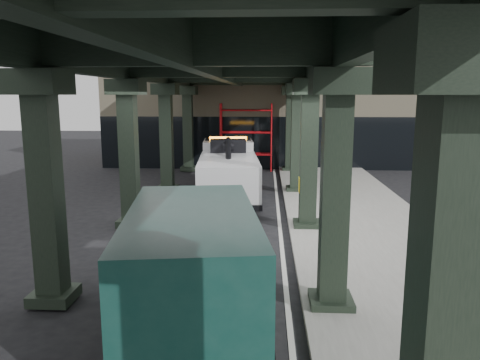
% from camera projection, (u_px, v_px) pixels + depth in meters
% --- Properties ---
extents(ground, '(90.00, 90.00, 0.00)m').
position_uv_depth(ground, '(225.00, 247.00, 13.99)').
color(ground, black).
rests_on(ground, ground).
extents(sidewalk, '(5.00, 40.00, 0.15)m').
position_uv_depth(sidewalk, '(364.00, 229.00, 15.69)').
color(sidewalk, gray).
rests_on(sidewalk, ground).
extents(lane_stripe, '(0.12, 38.00, 0.01)m').
position_uv_depth(lane_stripe, '(280.00, 229.00, 15.86)').
color(lane_stripe, silver).
rests_on(lane_stripe, ground).
extents(viaduct, '(7.40, 32.00, 6.40)m').
position_uv_depth(viaduct, '(217.00, 64.00, 15.00)').
color(viaduct, black).
rests_on(viaduct, ground).
extents(building, '(22.00, 10.00, 8.00)m').
position_uv_depth(building, '(278.00, 102.00, 32.81)').
color(building, '#C6B793').
rests_on(building, ground).
extents(scaffolding, '(3.08, 0.88, 4.00)m').
position_uv_depth(scaffolding, '(246.00, 135.00, 28.00)').
color(scaffolding, red).
rests_on(scaffolding, ground).
extents(tow_truck, '(2.98, 8.38, 2.70)m').
position_uv_depth(tow_truck, '(228.00, 169.00, 20.42)').
color(tow_truck, black).
rests_on(tow_truck, ground).
extents(towed_van, '(3.17, 6.37, 2.48)m').
position_uv_depth(towed_van, '(193.00, 266.00, 8.77)').
color(towed_van, '#113D36').
rests_on(towed_van, ground).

